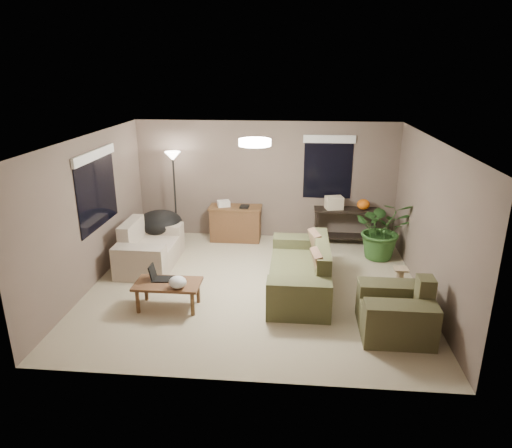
# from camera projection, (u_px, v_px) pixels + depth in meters

# --- Properties ---
(room_shell) EXTENTS (5.50, 5.50, 5.50)m
(room_shell) POSITION_uv_depth(u_px,v_px,m) (255.00, 216.00, 7.36)
(room_shell) COLOR #C1B490
(room_shell) RESTS_ON ground
(main_sofa) EXTENTS (0.95, 2.20, 0.85)m
(main_sofa) POSITION_uv_depth(u_px,v_px,m) (301.00, 273.00, 7.56)
(main_sofa) COLOR #4B4D2E
(main_sofa) RESTS_ON ground
(throw_pillows) EXTENTS (0.34, 1.39, 0.47)m
(throw_pillows) POSITION_uv_depth(u_px,v_px,m) (318.00, 254.00, 7.42)
(throw_pillows) COLOR #8C7251
(throw_pillows) RESTS_ON main_sofa
(loveseat) EXTENTS (0.90, 1.60, 0.85)m
(loveseat) POSITION_uv_depth(u_px,v_px,m) (149.00, 250.00, 8.53)
(loveseat) COLOR beige
(loveseat) RESTS_ON ground
(armchair) EXTENTS (0.95, 1.00, 0.85)m
(armchair) POSITION_uv_depth(u_px,v_px,m) (396.00, 313.00, 6.33)
(armchair) COLOR brown
(armchair) RESTS_ON ground
(coffee_table) EXTENTS (1.00, 0.55, 0.42)m
(coffee_table) POSITION_uv_depth(u_px,v_px,m) (168.00, 286.00, 6.96)
(coffee_table) COLOR brown
(coffee_table) RESTS_ON ground
(laptop) EXTENTS (0.36, 0.25, 0.24)m
(laptop) POSITION_uv_depth(u_px,v_px,m) (158.00, 276.00, 7.03)
(laptop) COLOR black
(laptop) RESTS_ON coffee_table
(plastic_bag) EXTENTS (0.33, 0.31, 0.18)m
(plastic_bag) POSITION_uv_depth(u_px,v_px,m) (178.00, 282.00, 6.75)
(plastic_bag) COLOR white
(plastic_bag) RESTS_ON coffee_table
(desk) EXTENTS (1.10, 0.50, 0.75)m
(desk) POSITION_uv_depth(u_px,v_px,m) (236.00, 223.00, 9.74)
(desk) COLOR brown
(desk) RESTS_ON ground
(desk_papers) EXTENTS (0.70, 0.30, 0.12)m
(desk_papers) POSITION_uv_depth(u_px,v_px,m) (228.00, 204.00, 9.61)
(desk_papers) COLOR silver
(desk_papers) RESTS_ON desk
(console_table) EXTENTS (1.30, 0.40, 0.75)m
(console_table) POSITION_uv_depth(u_px,v_px,m) (345.00, 223.00, 9.56)
(console_table) COLOR black
(console_table) RESTS_ON ground
(pumpkin) EXTENTS (0.29, 0.29, 0.22)m
(pumpkin) POSITION_uv_depth(u_px,v_px,m) (363.00, 204.00, 9.39)
(pumpkin) COLOR orange
(pumpkin) RESTS_ON console_table
(cardboard_box) EXTENTS (0.39, 0.33, 0.26)m
(cardboard_box) POSITION_uv_depth(u_px,v_px,m) (334.00, 203.00, 9.44)
(cardboard_box) COLOR beige
(cardboard_box) RESTS_ON console_table
(papasan_chair) EXTENTS (1.10, 1.10, 0.80)m
(papasan_chair) POSITION_uv_depth(u_px,v_px,m) (160.00, 227.00, 9.26)
(papasan_chair) COLOR black
(papasan_chair) RESTS_ON ground
(floor_lamp) EXTENTS (0.32, 0.32, 1.91)m
(floor_lamp) POSITION_uv_depth(u_px,v_px,m) (173.00, 167.00, 9.35)
(floor_lamp) COLOR black
(floor_lamp) RESTS_ON ground
(ceiling_fixture) EXTENTS (0.50, 0.50, 0.10)m
(ceiling_fixture) POSITION_uv_depth(u_px,v_px,m) (255.00, 142.00, 6.98)
(ceiling_fixture) COLOR white
(ceiling_fixture) RESTS_ON room_shell
(houseplant) EXTENTS (1.07, 1.19, 0.93)m
(houseplant) POSITION_uv_depth(u_px,v_px,m) (382.00, 235.00, 8.79)
(houseplant) COLOR #2D5923
(houseplant) RESTS_ON ground
(cat_scratching_post) EXTENTS (0.32, 0.32, 0.50)m
(cat_scratching_post) POSITION_uv_depth(u_px,v_px,m) (399.00, 284.00, 7.35)
(cat_scratching_post) COLOR tan
(cat_scratching_post) RESTS_ON ground
(window_left) EXTENTS (0.05, 1.56, 1.33)m
(window_left) POSITION_uv_depth(u_px,v_px,m) (96.00, 176.00, 7.70)
(window_left) COLOR black
(window_left) RESTS_ON room_shell
(window_back) EXTENTS (1.06, 0.05, 1.33)m
(window_back) POSITION_uv_depth(u_px,v_px,m) (328.00, 157.00, 9.41)
(window_back) COLOR black
(window_back) RESTS_ON room_shell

